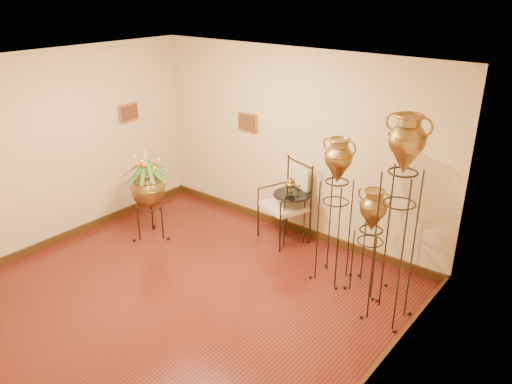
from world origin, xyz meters
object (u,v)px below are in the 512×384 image
Objects in this scene: amphora_tall at (397,221)px; amphora_mid at (335,210)px; planter_urn at (148,186)px; armchair at (284,203)px; side_table at (292,217)px.

amphora_mid is at bearing 160.85° from amphora_tall.
armchair is (1.64, 1.18, -0.22)m from planter_urn.
amphora_tall is at bearing -19.15° from amphora_mid.
amphora_tall is 1.66× the size of planter_urn.
amphora_mid is at bearing 14.43° from planter_urn.
armchair is at bearing 158.78° from amphora_tall.
amphora_tall is 2.03× the size of armchair.
amphora_tall is 1.03m from amphora_mid.
amphora_tall is at bearing -1.96° from armchair.
amphora_tall is at bearing 5.92° from planter_urn.
amphora_tall is at bearing -22.65° from side_table.
planter_urn reaches higher than side_table.
planter_urn reaches higher than armchair.
side_table is at bearing 157.35° from amphora_tall.
side_table is (0.14, 0.00, -0.19)m from armchair.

